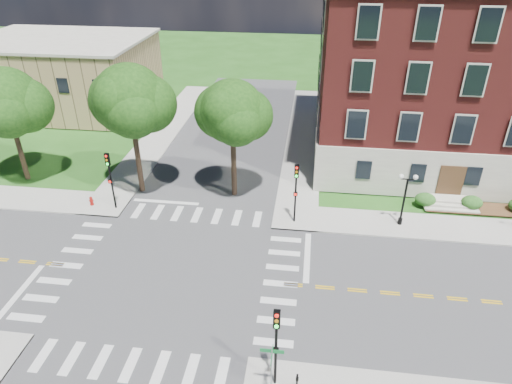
# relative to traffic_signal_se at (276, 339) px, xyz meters

# --- Properties ---
(ground) EXTENTS (160.00, 160.00, 0.00)m
(ground) POSITION_rel_traffic_signal_se_xyz_m (-7.52, 7.38, -3.19)
(ground) COLOR #204D15
(ground) RESTS_ON ground
(road_ew) EXTENTS (90.00, 12.00, 0.01)m
(road_ew) POSITION_rel_traffic_signal_se_xyz_m (-7.52, 7.38, -3.18)
(road_ew) COLOR #3D3D3F
(road_ew) RESTS_ON ground
(road_ns) EXTENTS (12.00, 90.00, 0.01)m
(road_ns) POSITION_rel_traffic_signal_se_xyz_m (-7.52, 7.38, -3.18)
(road_ns) COLOR #3D3D3F
(road_ns) RESTS_ON ground
(sidewalk_ne) EXTENTS (34.00, 34.00, 0.12)m
(sidewalk_ne) POSITION_rel_traffic_signal_se_xyz_m (7.86, 22.76, -3.13)
(sidewalk_ne) COLOR #9E9B93
(sidewalk_ne) RESTS_ON ground
(sidewalk_nw) EXTENTS (34.00, 34.00, 0.12)m
(sidewalk_nw) POSITION_rel_traffic_signal_se_xyz_m (-22.89, 22.76, -3.13)
(sidewalk_nw) COLOR #9E9B93
(sidewalk_nw) RESTS_ON ground
(crosswalk_east) EXTENTS (2.20, 10.20, 0.02)m
(crosswalk_east) POSITION_rel_traffic_signal_se_xyz_m (-0.32, 7.38, -3.19)
(crosswalk_east) COLOR silver
(crosswalk_east) RESTS_ON ground
(stop_bar_east) EXTENTS (0.40, 5.50, 0.00)m
(stop_bar_east) POSITION_rel_traffic_signal_se_xyz_m (1.28, 10.38, -3.19)
(stop_bar_east) COLOR silver
(stop_bar_east) RESTS_ON ground
(main_building) EXTENTS (30.60, 22.40, 16.50)m
(main_building) POSITION_rel_traffic_signal_se_xyz_m (16.48, 29.38, 5.15)
(main_building) COLOR #AEA79A
(main_building) RESTS_ON ground
(secondary_building) EXTENTS (20.40, 15.40, 8.30)m
(secondary_building) POSITION_rel_traffic_signal_se_xyz_m (-29.52, 37.38, 1.09)
(secondary_building) COLOR #A08658
(secondary_building) RESTS_ON ground
(tree_b) EXTENTS (5.70, 5.70, 9.98)m
(tree_b) POSITION_rel_traffic_signal_se_xyz_m (-23.99, 18.39, 4.04)
(tree_b) COLOR black
(tree_b) RESTS_ON ground
(tree_c) EXTENTS (5.65, 5.65, 10.83)m
(tree_c) POSITION_rel_traffic_signal_se_xyz_m (-13.04, 17.66, 4.91)
(tree_c) COLOR black
(tree_c) RESTS_ON ground
(tree_d) EXTENTS (5.01, 5.01, 9.82)m
(tree_d) POSITION_rel_traffic_signal_se_xyz_m (-5.09, 18.04, 4.21)
(tree_d) COLOR black
(tree_d) RESTS_ON ground
(traffic_signal_se) EXTENTS (0.33, 0.36, 4.80)m
(traffic_signal_se) POSITION_rel_traffic_signal_se_xyz_m (0.00, 0.00, 0.00)
(traffic_signal_se) COLOR black
(traffic_signal_se) RESTS_ON ground
(traffic_signal_ne) EXTENTS (0.35, 0.40, 4.80)m
(traffic_signal_ne) POSITION_rel_traffic_signal_se_xyz_m (0.15, 14.52, 0.00)
(traffic_signal_ne) COLOR black
(traffic_signal_ne) RESTS_ON ground
(traffic_signal_nw) EXTENTS (0.34, 0.38, 4.80)m
(traffic_signal_nw) POSITION_rel_traffic_signal_se_xyz_m (-14.19, 14.64, 0.00)
(traffic_signal_nw) COLOR black
(traffic_signal_nw) RESTS_ON ground
(twin_lamp_west) EXTENTS (1.36, 0.36, 4.23)m
(twin_lamp_west) POSITION_rel_traffic_signal_se_xyz_m (8.12, 15.17, -0.66)
(twin_lamp_west) COLOR black
(twin_lamp_west) RESTS_ON ground
(street_sign_pole) EXTENTS (1.10, 1.10, 3.10)m
(street_sign_pole) POSITION_rel_traffic_signal_se_xyz_m (-0.12, -0.67, -0.88)
(street_sign_pole) COLOR gray
(street_sign_pole) RESTS_ON ground
(push_button_post) EXTENTS (0.14, 0.21, 1.20)m
(push_button_post) POSITION_rel_traffic_signal_se_xyz_m (1.08, -0.37, -2.39)
(push_button_post) COLOR black
(push_button_post) RESTS_ON ground
(fire_hydrant) EXTENTS (0.35, 0.35, 0.75)m
(fire_hydrant) POSITION_rel_traffic_signal_se_xyz_m (-16.30, 14.83, -2.72)
(fire_hydrant) COLOR #960F0B
(fire_hydrant) RESTS_ON ground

